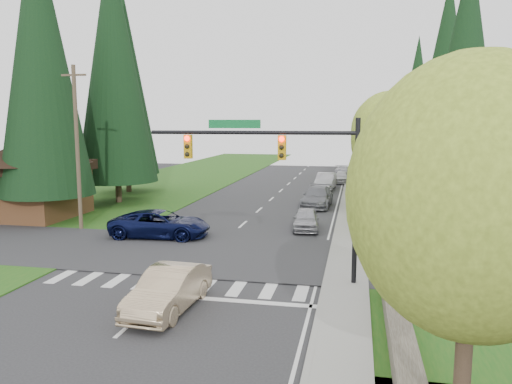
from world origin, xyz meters
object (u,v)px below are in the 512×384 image
(parked_car_c, at_px, (326,181))
(suv_navy, at_px, (160,224))
(parked_car_b, at_px, (317,197))
(parked_car_a, at_px, (306,219))
(parked_car_e, at_px, (343,172))
(sedan_champagne, at_px, (169,290))
(parked_car_d, at_px, (342,177))

(parked_car_c, bearing_deg, suv_navy, -106.00)
(parked_car_c, bearing_deg, parked_car_b, -86.59)
(parked_car_a, distance_m, parked_car_e, 30.20)
(sedan_champagne, height_order, parked_car_c, parked_car_c)
(parked_car_a, bearing_deg, suv_navy, -159.23)
(parked_car_b, height_order, parked_car_e, parked_car_b)
(sedan_champagne, bearing_deg, parked_car_c, 87.45)
(parked_car_b, xyz_separation_m, parked_car_e, (1.40, 21.58, -0.12))
(sedan_champagne, xyz_separation_m, suv_navy, (-4.63, 10.51, 0.04))
(parked_car_c, bearing_deg, parked_car_d, 78.72)
(sedan_champagne, relative_size, parked_car_c, 0.94)
(parked_car_a, bearing_deg, parked_car_e, 82.67)
(parked_car_d, xyz_separation_m, parked_car_e, (0.00, 5.85, -0.02))
(parked_car_b, bearing_deg, parked_car_d, 87.26)
(suv_navy, relative_size, parked_car_b, 1.07)
(parked_car_b, distance_m, parked_car_d, 15.80)
(parked_car_a, bearing_deg, parked_car_c, 85.33)
(parked_car_b, relative_size, parked_car_d, 1.35)
(sedan_champagne, bearing_deg, suv_navy, 117.06)
(parked_car_d, bearing_deg, sedan_champagne, -93.61)
(sedan_champagne, relative_size, parked_car_e, 1.01)
(parked_car_e, bearing_deg, parked_car_c, -105.11)
(sedan_champagne, xyz_separation_m, parked_car_e, (4.80, 44.49, -0.10))
(suv_navy, bearing_deg, parked_car_b, -36.64)
(suv_navy, height_order, parked_car_b, suv_navy)
(sedan_champagne, distance_m, parked_car_b, 23.16)
(sedan_champagne, xyz_separation_m, parked_car_d, (4.80, 38.64, -0.08))
(parked_car_a, xyz_separation_m, parked_car_e, (1.40, 30.16, -0.00))
(parked_car_c, height_order, parked_car_e, parked_car_c)
(parked_car_a, height_order, parked_car_d, parked_car_d)
(parked_car_d, height_order, parked_car_e, parked_car_d)
(parked_car_b, height_order, parked_car_d, parked_car_b)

